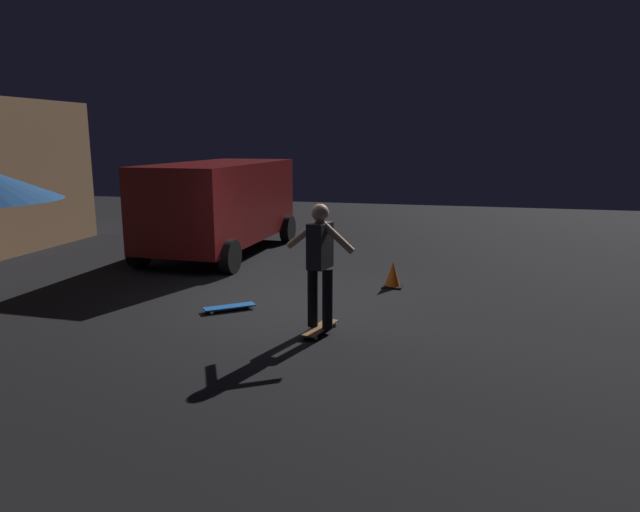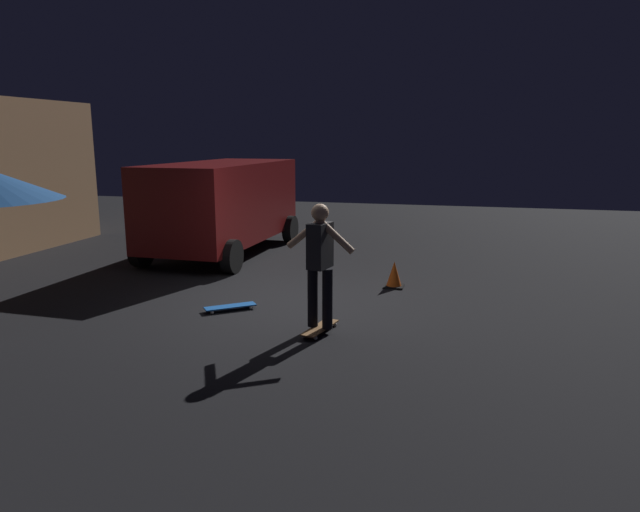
{
  "view_description": "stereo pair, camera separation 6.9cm",
  "coord_description": "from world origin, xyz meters",
  "px_view_note": "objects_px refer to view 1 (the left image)",
  "views": [
    {
      "loc": [
        -8.32,
        -2.58,
        2.59
      ],
      "look_at": [
        -1.18,
        -0.84,
        1.05
      ],
      "focal_mm": 32.11,
      "sensor_mm": 36.0,
      "label": 1
    },
    {
      "loc": [
        -8.31,
        -2.65,
        2.59
      ],
      "look_at": [
        -1.18,
        -0.84,
        1.05
      ],
      "focal_mm": 32.11,
      "sensor_mm": 36.0,
      "label": 2
    }
  ],
  "objects_px": {
    "skater": "(320,257)",
    "traffic_cone": "(393,275)",
    "parked_van": "(220,202)",
    "skateboard_ridden": "(320,328)",
    "skateboard_spare": "(230,307)"
  },
  "relations": [
    {
      "from": "skateboard_spare",
      "to": "parked_van",
      "type": "bearing_deg",
      "value": 24.67
    },
    {
      "from": "traffic_cone",
      "to": "skateboard_spare",
      "type": "bearing_deg",
      "value": 131.42
    },
    {
      "from": "parked_van",
      "to": "skateboard_ridden",
      "type": "height_order",
      "value": "parked_van"
    },
    {
      "from": "parked_van",
      "to": "traffic_cone",
      "type": "distance_m",
      "value": 4.69
    },
    {
      "from": "skateboard_ridden",
      "to": "skater",
      "type": "bearing_deg",
      "value": 26.57
    },
    {
      "from": "skateboard_ridden",
      "to": "skater",
      "type": "relative_size",
      "value": 0.48
    },
    {
      "from": "parked_van",
      "to": "skateboard_spare",
      "type": "distance_m",
      "value": 4.59
    },
    {
      "from": "skater",
      "to": "skateboard_spare",
      "type": "bearing_deg",
      "value": 68.27
    },
    {
      "from": "parked_van",
      "to": "skater",
      "type": "distance_m",
      "value": 5.79
    },
    {
      "from": "skateboard_ridden",
      "to": "skateboard_spare",
      "type": "height_order",
      "value": "same"
    },
    {
      "from": "skater",
      "to": "traffic_cone",
      "type": "xyz_separation_m",
      "value": [
        2.6,
        -0.68,
        -0.83
      ]
    },
    {
      "from": "skateboard_spare",
      "to": "skater",
      "type": "xyz_separation_m",
      "value": [
        -0.62,
        -1.57,
        0.98
      ]
    },
    {
      "from": "skateboard_ridden",
      "to": "traffic_cone",
      "type": "distance_m",
      "value": 2.7
    },
    {
      "from": "skateboard_ridden",
      "to": "skateboard_spare",
      "type": "relative_size",
      "value": 1.09
    },
    {
      "from": "skateboard_ridden",
      "to": "traffic_cone",
      "type": "height_order",
      "value": "traffic_cone"
    }
  ]
}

